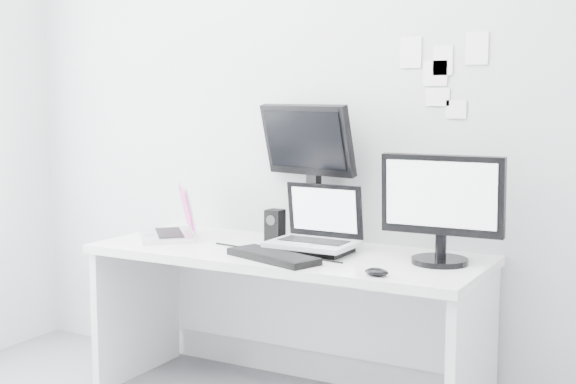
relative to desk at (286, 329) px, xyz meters
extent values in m
plane|color=silver|center=(0.00, 0.35, 0.99)|extent=(3.60, 0.00, 3.60)
cube|color=white|center=(0.00, 0.00, 0.00)|extent=(1.80, 0.70, 0.73)
cube|color=silver|center=(-0.67, -0.01, 0.50)|extent=(0.45, 0.46, 0.27)
cube|color=black|center=(-0.15, 0.17, 0.44)|extent=(0.10, 0.10, 0.15)
cube|color=#B6B9BE|center=(0.13, 0.00, 0.52)|extent=(0.38, 0.29, 0.31)
cube|color=black|center=(-0.01, 0.25, 0.70)|extent=(0.52, 0.27, 0.68)
cube|color=black|center=(0.70, 0.06, 0.60)|extent=(0.52, 0.26, 0.47)
cube|color=black|center=(0.05, -0.21, 0.38)|extent=(0.47, 0.29, 0.03)
ellipsoid|color=black|center=(0.55, -0.27, 0.38)|extent=(0.10, 0.07, 0.03)
cube|color=white|center=(0.45, 0.34, 1.26)|extent=(0.10, 0.00, 0.14)
cube|color=white|center=(0.60, 0.34, 1.22)|extent=(0.09, 0.00, 0.13)
cube|color=white|center=(0.75, 0.34, 1.26)|extent=(0.10, 0.00, 0.14)
cube|color=white|center=(0.58, 0.34, 1.05)|extent=(0.11, 0.00, 0.08)
cube|color=white|center=(0.57, 0.34, 1.16)|extent=(0.11, 0.00, 0.11)
cube|color=white|center=(0.67, 0.34, 1.00)|extent=(0.09, 0.00, 0.08)
camera|label=1|loc=(1.71, -3.09, 1.07)|focal=49.52mm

